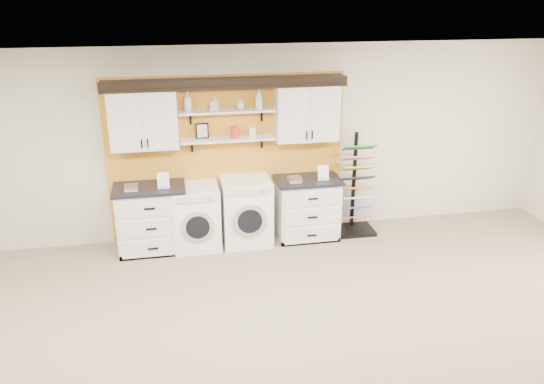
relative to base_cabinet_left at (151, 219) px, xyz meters
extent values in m
plane|color=white|center=(1.13, -3.64, 2.32)|extent=(10.00, 10.00, 0.00)
plane|color=beige|center=(1.13, 0.36, 0.92)|extent=(10.00, 0.00, 10.00)
cube|color=orange|center=(1.13, 0.32, 0.72)|extent=(3.40, 0.07, 2.40)
cube|color=silver|center=(0.00, 0.16, 1.40)|extent=(0.90, 0.34, 0.84)
cube|color=silver|center=(-0.22, -0.02, 1.40)|extent=(0.42, 0.01, 0.78)
cube|color=silver|center=(0.22, -0.02, 1.40)|extent=(0.42, 0.01, 0.78)
cube|color=silver|center=(2.26, 0.16, 1.40)|extent=(0.90, 0.34, 0.84)
cube|color=silver|center=(2.04, -0.02, 1.40)|extent=(0.42, 0.01, 0.78)
cube|color=silver|center=(2.48, -0.02, 1.40)|extent=(0.42, 0.01, 0.78)
cube|color=silver|center=(1.13, 0.16, 1.05)|extent=(1.32, 0.28, 0.03)
cube|color=silver|center=(1.13, 0.16, 1.45)|extent=(1.32, 0.28, 0.03)
cube|color=black|center=(1.13, 0.18, 1.85)|extent=(3.30, 0.40, 0.10)
cube|color=black|center=(1.13, -0.01, 1.79)|extent=(3.30, 0.04, 0.04)
cube|color=black|center=(0.78, 0.21, 1.17)|extent=(0.18, 0.02, 0.22)
cube|color=beige|center=(0.78, 0.20, 1.17)|extent=(0.14, 0.01, 0.18)
cylinder|color=red|center=(1.23, 0.16, 1.14)|extent=(0.11, 0.11, 0.16)
cylinder|color=silver|center=(1.48, 0.16, 1.13)|extent=(0.10, 0.10, 0.14)
cube|color=silver|center=(0.00, 0.01, -0.02)|extent=(0.92, 0.60, 0.92)
cube|color=black|center=(0.00, -0.26, -0.44)|extent=(0.92, 0.06, 0.07)
cube|color=black|center=(0.00, 0.01, 0.46)|extent=(0.98, 0.66, 0.04)
cube|color=silver|center=(0.00, -0.30, 0.28)|extent=(0.84, 0.02, 0.26)
cube|color=silver|center=(0.00, -0.30, -0.02)|extent=(0.84, 0.02, 0.26)
cube|color=silver|center=(0.00, -0.30, -0.32)|extent=(0.84, 0.02, 0.26)
cube|color=silver|center=(2.26, 0.01, -0.04)|extent=(0.89, 0.60, 0.89)
cube|color=black|center=(2.26, -0.26, -0.45)|extent=(0.89, 0.06, 0.07)
cube|color=black|center=(2.26, 0.01, 0.42)|extent=(0.94, 0.66, 0.04)
cube|color=silver|center=(2.26, -0.30, 0.25)|extent=(0.81, 0.02, 0.25)
cube|color=silver|center=(2.26, -0.30, -0.04)|extent=(0.81, 0.02, 0.25)
cube|color=silver|center=(2.26, -0.30, -0.32)|extent=(0.81, 0.02, 0.25)
cube|color=white|center=(0.62, 0.01, -0.02)|extent=(0.66, 0.66, 0.92)
cube|color=silver|center=(0.62, -0.33, 0.37)|extent=(0.56, 0.02, 0.10)
cylinder|color=silver|center=(0.62, -0.33, -0.04)|extent=(0.46, 0.05, 0.46)
cylinder|color=black|center=(0.62, -0.35, -0.04)|extent=(0.33, 0.03, 0.33)
cube|color=white|center=(1.35, 0.01, 0.01)|extent=(0.70, 0.66, 0.98)
cube|color=silver|center=(1.35, -0.33, 0.42)|extent=(0.60, 0.02, 0.10)
cylinder|color=silver|center=(1.35, -0.33, -0.01)|extent=(0.49, 0.05, 0.49)
cylinder|color=black|center=(1.35, -0.35, -0.01)|extent=(0.35, 0.03, 0.35)
cube|color=black|center=(3.03, 0.01, -0.45)|extent=(0.56, 0.47, 0.06)
cube|color=black|center=(3.03, 0.18, 0.31)|extent=(0.05, 0.05, 1.49)
cube|color=brown|center=(3.03, 0.03, -0.25)|extent=(0.47, 0.27, 0.14)
cube|color=#344FB7|center=(3.03, 0.03, -0.09)|extent=(0.47, 0.27, 0.14)
cube|color=white|center=(3.03, 0.03, 0.07)|extent=(0.47, 0.27, 0.14)
cube|color=#C46917|center=(3.03, 0.03, 0.23)|extent=(0.47, 0.27, 0.14)
cube|color=black|center=(3.03, 0.03, 0.39)|extent=(0.47, 0.27, 0.14)
cube|color=#CED015|center=(3.03, 0.03, 0.54)|extent=(0.47, 0.27, 0.14)
cube|color=pink|center=(3.03, 0.03, 0.70)|extent=(0.47, 0.27, 0.14)
cube|color=#278223|center=(3.03, 0.03, 0.86)|extent=(0.47, 0.27, 0.14)
imported|color=silver|center=(0.60, 0.16, 1.60)|extent=(0.14, 0.14, 0.27)
imported|color=silver|center=(0.96, 0.16, 1.56)|extent=(0.12, 0.12, 0.19)
imported|color=silver|center=(1.31, 0.16, 1.54)|extent=(0.15, 0.15, 0.15)
imported|color=silver|center=(1.57, 0.16, 1.60)|extent=(0.12, 0.12, 0.28)
camera|label=1|loc=(0.35, -7.03, 3.00)|focal=35.00mm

